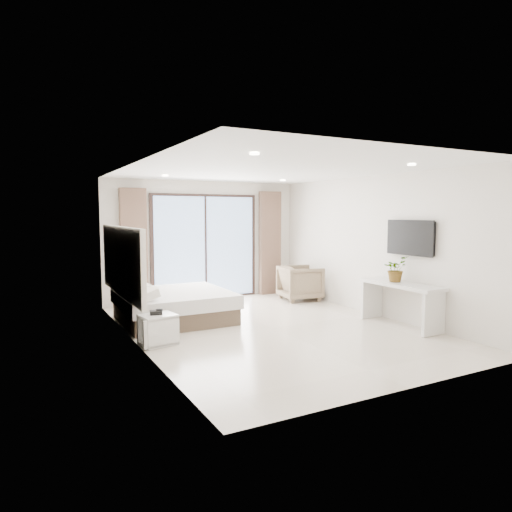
% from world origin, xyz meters
% --- Properties ---
extents(ground, '(6.20, 6.20, 0.00)m').
position_xyz_m(ground, '(0.00, 0.00, 0.00)').
color(ground, beige).
rests_on(ground, ground).
extents(room_shell, '(4.62, 6.22, 2.72)m').
position_xyz_m(room_shell, '(-0.20, 0.87, 1.58)').
color(room_shell, silver).
rests_on(room_shell, ground).
extents(bed, '(1.93, 1.84, 0.68)m').
position_xyz_m(bed, '(-1.34, 1.30, 0.29)').
color(bed, brown).
rests_on(bed, ground).
extents(nightstand, '(0.56, 0.49, 0.46)m').
position_xyz_m(nightstand, '(-2.02, -0.06, 0.23)').
color(nightstand, silver).
rests_on(nightstand, ground).
extents(phone, '(0.20, 0.17, 0.06)m').
position_xyz_m(phone, '(-2.04, -0.04, 0.49)').
color(phone, black).
rests_on(phone, nightstand).
extents(console_desk, '(0.50, 1.60, 0.77)m').
position_xyz_m(console_desk, '(2.04, -0.94, 0.56)').
color(console_desk, silver).
rests_on(console_desk, ground).
extents(plant, '(0.50, 0.53, 0.35)m').
position_xyz_m(plant, '(2.04, -0.81, 0.95)').
color(plant, '#33662D').
rests_on(plant, console_desk).
extents(armchair, '(0.91, 0.96, 0.86)m').
position_xyz_m(armchair, '(1.85, 1.91, 0.43)').
color(armchair, '#7E6B52').
rests_on(armchair, ground).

